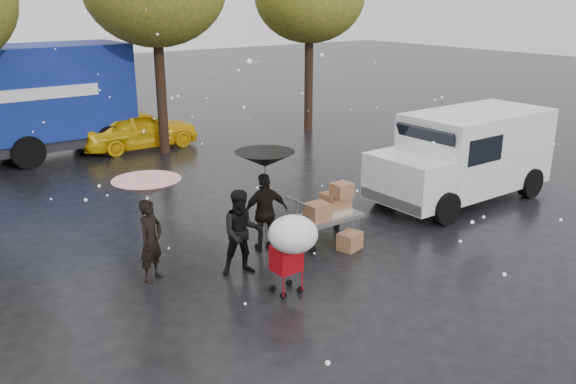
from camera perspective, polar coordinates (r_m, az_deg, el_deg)
ground at (r=11.08m, az=-0.58°, el=-8.52°), size 90.00×90.00×0.00m
person_pink at (r=11.19m, az=-12.70°, el=-4.45°), size 0.66×0.59×1.52m
person_middle at (r=11.18m, az=-4.31°, el=-3.79°), size 0.95×0.85×1.61m
person_black at (r=12.17m, az=-2.12°, el=-1.92°), size 1.01×0.62×1.61m
umbrella_pink at (r=10.86m, az=-13.06°, el=0.38°), size 1.20×1.20×1.90m
umbrella_black at (r=11.85m, az=-2.18°, el=3.07°), size 1.18×1.18×2.05m
vendor_cart at (r=12.66m, az=3.85°, el=-1.55°), size 1.52×0.80×1.27m
shopping_cart at (r=10.21m, az=0.37°, el=-4.36°), size 0.84×0.84×1.46m
white_van at (r=15.85m, az=16.26°, el=3.42°), size 4.91×2.18×2.20m
blue_truck at (r=20.51m, az=-25.28°, el=7.31°), size 8.30×2.60×3.50m
box_ground_near at (r=12.79m, az=0.86°, el=-3.74°), size 0.58×0.52×0.43m
box_ground_far at (r=12.48m, az=5.80°, el=-4.57°), size 0.53×0.46×0.36m
yellow_taxi at (r=21.13m, az=-13.82°, el=5.76°), size 3.98×1.72×1.34m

